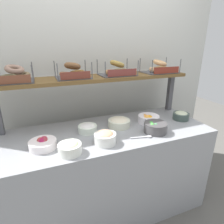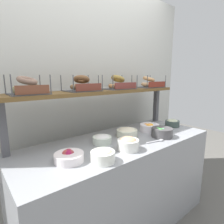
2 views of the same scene
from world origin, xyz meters
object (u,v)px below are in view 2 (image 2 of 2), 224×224
Objects in this scene: bagel_basket_poppy at (28,88)px; bagel_basket_cinnamon_raisin at (82,86)px; bowl_fruit_salad at (149,127)px; bagel_basket_everything at (118,85)px; bowl_potato_salad at (127,132)px; bowl_lox_spread at (128,143)px; bagel_basket_sesame at (149,84)px; bowl_tuna_salad at (172,123)px; bowl_scallion_spread at (103,155)px; serving_spoon_near_plate at (158,141)px; bowl_beet_salad at (69,156)px; bowl_cream_cheese at (102,139)px; bowl_veggie_mix at (162,132)px.

bagel_basket_cinnamon_raisin is at bearing 1.43° from bagel_basket_poppy.
bowl_fruit_salad is 0.61× the size of bagel_basket_everything.
bowl_potato_salad is 0.60m from bagel_basket_cinnamon_raisin.
bowl_lox_spread is 0.97m from bagel_basket_sesame.
bagel_basket_cinnamon_raisin is 0.88× the size of bagel_basket_sesame.
bowl_tuna_salad is 0.97× the size of bowl_scallion_spread.
bagel_basket_poppy is (-0.80, 0.20, 0.44)m from bowl_potato_salad.
bowl_lox_spread reaches higher than serving_spoon_near_plate.
bowl_scallion_spread is at bearing -154.56° from bagel_basket_sesame.
bagel_basket_cinnamon_raisin is at bearing 105.50° from bowl_lox_spread.
bowl_scallion_spread is (-0.79, -0.26, 0.01)m from bowl_fruit_salad.
bowl_beet_salad reaches higher than bowl_cream_cheese.
bowl_scallion_spread is at bearing -179.06° from serving_spoon_near_plate.
bowl_beet_salad is 1.22× the size of bowl_scallion_spread.
bowl_tuna_salad is 0.58× the size of bagel_basket_poppy.
bowl_lox_spread reaches higher than bowl_scallion_spread.
bowl_cream_cheese is 0.96m from bagel_basket_sesame.
bowl_potato_salad is at bearing -14.25° from bagel_basket_poppy.
bagel_basket_poppy reaches higher than bowl_potato_salad.
bowl_fruit_salad is 0.82m from bagel_basket_cinnamon_raisin.
bowl_potato_salad is 0.74× the size of bagel_basket_poppy.
bowl_veggie_mix is at bearing 3.02° from bowl_lox_spread.
bowl_fruit_salad is at bearing -11.84° from bagel_basket_poppy.
bowl_lox_spread is 0.46m from bowl_veggie_mix.
bowl_scallion_spread is (-1.13, -0.22, 0.00)m from bowl_tuna_salad.
bagel_basket_cinnamon_raisin is (-0.45, 0.49, 0.47)m from serving_spoon_near_plate.
bagel_basket_poppy is 0.82× the size of bagel_basket_everything.
bagel_basket_sesame reaches higher than bowl_beet_salad.
bagel_basket_everything reaches higher than bagel_basket_cinnamon_raisin.
bowl_beet_salad is at bearing 138.52° from bowl_scallion_spread.
bowl_lox_spread is at bearing 8.87° from bowl_scallion_spread.
bagel_basket_sesame is at bearing 112.65° from bowl_tuna_salad.
bowl_potato_salad is at bearing 48.03° from bowl_lox_spread.
bowl_veggie_mix is 0.15m from serving_spoon_near_plate.
bowl_beet_salad is (-0.90, 0.08, -0.01)m from bowl_veggie_mix.
bowl_scallion_spread is (-0.49, -0.29, 0.01)m from bowl_potato_salad.
bowl_scallion_spread is 0.90× the size of serving_spoon_near_plate.
bowl_potato_salad is 0.33m from bowl_veggie_mix.
bowl_cream_cheese is (-0.07, 0.24, -0.01)m from bowl_lox_spread.
bagel_basket_sesame is at bearing 13.91° from bowl_cream_cheese.
bowl_cream_cheese is at bearing -166.09° from bagel_basket_sesame.
bowl_tuna_salad is 1.12m from bagel_basket_cinnamon_raisin.
bagel_basket_everything is at bearing 153.90° from bowl_tuna_salad.
bagel_basket_everything is (-0.58, 0.28, 0.44)m from bowl_tuna_salad.
bowl_scallion_spread is 0.87m from bagel_basket_everything.
bowl_lox_spread is at bearing -131.97° from bowl_potato_salad.
bagel_basket_everything is (0.73, 0.35, 0.44)m from bowl_beet_salad.
bowl_lox_spread reaches higher than bowl_fruit_salad.
serving_spoon_near_plate is at bearing -69.38° from bowl_potato_salad.
bagel_basket_sesame is at bearing 48.39° from serving_spoon_near_plate.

